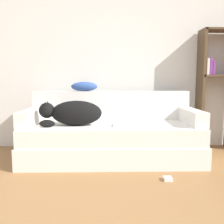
% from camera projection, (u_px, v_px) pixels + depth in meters
% --- Properties ---
extents(wall_back, '(8.01, 0.06, 2.70)m').
position_uv_depth(wall_back, '(94.00, 48.00, 3.38)').
color(wall_back, silver).
rests_on(wall_back, ground_plane).
extents(couch, '(2.00, 0.84, 0.42)m').
position_uv_depth(couch, '(112.00, 142.00, 2.89)').
color(couch, silver).
rests_on(couch, ground_plane).
extents(couch_backrest, '(1.96, 0.15, 0.36)m').
position_uv_depth(couch_backrest, '(111.00, 105.00, 3.19)').
color(couch_backrest, silver).
rests_on(couch_backrest, couch).
extents(couch_arm_left, '(0.15, 0.65, 0.16)m').
position_uv_depth(couch_arm_left, '(31.00, 117.00, 2.83)').
color(couch_arm_left, silver).
rests_on(couch_arm_left, couch).
extents(couch_arm_right, '(0.15, 0.65, 0.16)m').
position_uv_depth(couch_arm_right, '(192.00, 117.00, 2.87)').
color(couch_arm_right, silver).
rests_on(couch_arm_right, couch).
extents(dog, '(0.69, 0.27, 0.28)m').
position_uv_depth(dog, '(72.00, 113.00, 2.75)').
color(dog, black).
rests_on(dog, couch).
extents(laptop, '(0.36, 0.27, 0.02)m').
position_uv_depth(laptop, '(129.00, 125.00, 2.76)').
color(laptop, silver).
rests_on(laptop, couch).
extents(throw_pillow, '(0.33, 0.14, 0.12)m').
position_uv_depth(throw_pillow, '(84.00, 86.00, 3.14)').
color(throw_pillow, '#335199').
rests_on(throw_pillow, couch_backrest).
extents(bookshelf, '(0.46, 0.26, 1.57)m').
position_uv_depth(bookshelf, '(216.00, 83.00, 3.30)').
color(bookshelf, '#4C3823').
rests_on(bookshelf, ground_plane).
extents(power_adapter, '(0.08, 0.08, 0.03)m').
position_uv_depth(power_adapter, '(168.00, 179.00, 2.30)').
color(power_adapter, silver).
rests_on(power_adapter, ground_plane).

